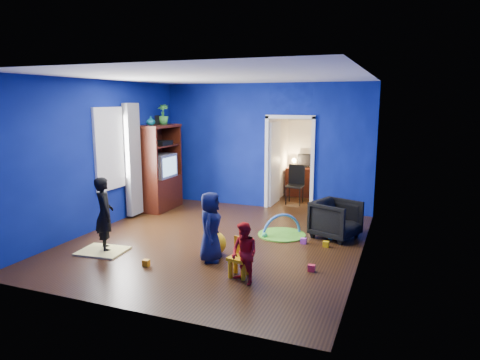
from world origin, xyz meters
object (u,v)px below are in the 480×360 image
at_px(folding_chair, 295,185).
at_px(armchair, 336,219).
at_px(crt_tv, 161,166).
at_px(tv_armoire, 160,167).
at_px(vase, 151,121).
at_px(hopper_ball, 214,243).
at_px(child_black, 104,214).
at_px(toddler_red, 244,253).
at_px(study_desk, 303,182).
at_px(kid_chair, 239,260).
at_px(child_navy, 210,227).
at_px(play_mat, 282,235).

bearing_deg(folding_chair, armchair, -59.55).
distance_m(armchair, crt_tv, 4.24).
distance_m(tv_armoire, crt_tv, 0.06).
relative_size(vase, hopper_ball, 0.53).
bearing_deg(hopper_ball, vase, 140.25).
bearing_deg(folding_chair, child_black, -116.12).
bearing_deg(folding_chair, crt_tv, -149.81).
relative_size(toddler_red, vase, 4.16).
xyz_separation_m(child_black, crt_tv, (-0.61, 2.79, 0.39)).
bearing_deg(study_desk, kid_chair, -86.42).
height_order(vase, crt_tv, vase).
distance_m(child_black, vase, 2.95).
height_order(armchair, kid_chair, armchair).
relative_size(child_navy, folding_chair, 1.21).
bearing_deg(folding_chair, child_navy, -94.06).
bearing_deg(tv_armoire, crt_tv, 0.00).
height_order(child_black, kid_chair, child_black).
xyz_separation_m(hopper_ball, study_desk, (0.35, 4.91, 0.18)).
bearing_deg(crt_tv, armchair, -9.72).
bearing_deg(study_desk, armchair, -67.44).
height_order(vase, play_mat, vase).
bearing_deg(play_mat, study_desk, 96.48).
distance_m(armchair, toddler_red, 2.64).
height_order(armchair, toddler_red, toddler_red).
bearing_deg(tv_armoire, kid_chair, -43.58).
relative_size(play_mat, study_desk, 1.01).
bearing_deg(kid_chair, hopper_ball, 148.45).
xyz_separation_m(toddler_red, kid_chair, (-0.15, 0.20, -0.18)).
distance_m(crt_tv, study_desk, 3.83).
distance_m(study_desk, folding_chair, 0.96).
distance_m(vase, play_mat, 3.85).
bearing_deg(play_mat, child_navy, -112.67).
xyz_separation_m(child_black, folding_chair, (2.16, 4.40, -0.17)).
distance_m(vase, crt_tv, 1.09).
bearing_deg(child_navy, armchair, -55.85).
xyz_separation_m(hopper_ball, folding_chair, (0.35, 3.95, 0.26)).
xyz_separation_m(tv_armoire, play_mat, (3.20, -0.93, -0.97)).
bearing_deg(kid_chair, study_desk, 105.35).
bearing_deg(study_desk, folding_chair, -90.00).
bearing_deg(child_black, folding_chair, -72.57).
bearing_deg(child_black, crt_tv, -34.22).
bearing_deg(child_navy, hopper_ball, -3.20).
height_order(toddler_red, vase, vase).
distance_m(vase, kid_chair, 4.53).
height_order(tv_armoire, play_mat, tv_armoire).
height_order(crt_tv, hopper_ball, crt_tv).
bearing_deg(kid_chair, armchair, 77.95).
xyz_separation_m(toddler_red, study_desk, (-0.50, 5.77, -0.06)).
xyz_separation_m(armchair, kid_chair, (-1.01, -2.29, -0.10)).
bearing_deg(study_desk, crt_tv, -137.11).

